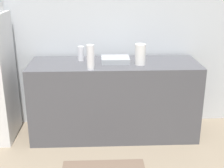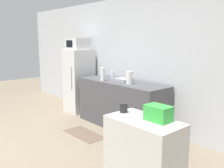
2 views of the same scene
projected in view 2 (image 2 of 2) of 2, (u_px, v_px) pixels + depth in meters
The scene contains 12 objects.
wall_back at pixel (122, 60), 5.40m from camera, with size 8.00×0.06×2.60m, color silver.
refrigerator at pixel (79, 81), 6.07m from camera, with size 0.56×0.62×1.51m.
microwave at pixel (78, 44), 5.91m from camera, with size 0.47×0.43×0.27m.
counter at pixel (121, 104), 5.00m from camera, with size 2.00×0.65×0.93m, color #4C4C51.
sink_basin at pixel (123, 80), 4.92m from camera, with size 0.33×0.26×0.06m, color #9EA3A8.
bottle_tall at pixel (103, 74), 4.93m from camera, with size 0.08×0.08×0.27m, color silver.
bottle_short at pixel (113, 74), 5.27m from camera, with size 0.07×0.07×0.17m, color silver.
shelf_cabinet at pixel (143, 166), 2.52m from camera, with size 0.76×0.42×0.98m, color silver.
basket at pixel (158, 113), 2.38m from camera, with size 0.24×0.16×0.15m, color green.
jar at pixel (124, 108), 2.66m from camera, with size 0.09×0.09×0.10m, color #232328.
paper_towel_roll at pixel (129, 78), 4.63m from camera, with size 0.12×0.12×0.24m, color white.
kitchen_rug at pixel (84, 134), 4.67m from camera, with size 0.87×0.40×0.01m, color brown.
Camera 2 is at (3.91, -0.83, 1.76)m, focal length 40.00 mm.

